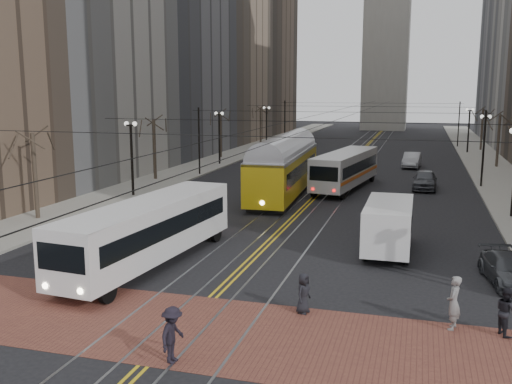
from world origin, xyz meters
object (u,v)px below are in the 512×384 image
Objects in this scene: pedestrian_c at (506,311)px; pedestrian_a at (303,293)px; pedestrian_b at (454,303)px; rear_bus at (346,171)px; sedan_grey at (425,180)px; transit_bus at (149,233)px; sedan_parked at (508,269)px; sedan_silver at (412,160)px; cargo_van at (388,228)px; pedestrian_d at (172,335)px; streetcar at (284,172)px.

pedestrian_a is at bearing 68.38° from pedestrian_c.
pedestrian_b is 1.15× the size of pedestrian_c.
pedestrian_c is (1.71, 0.00, -0.13)m from pedestrian_b.
rear_bus is 7.75× the size of pedestrian_a.
sedan_grey reaches higher than pedestrian_a.
transit_bus is 2.87× the size of sedan_parked.
sedan_parked is (4.73, -37.60, -0.18)m from sedan_silver.
pedestrian_b reaches higher than sedan_parked.
pedestrian_b is (2.76, -9.13, -0.33)m from cargo_van.
pedestrian_a is at bearing -77.24° from rear_bus.
cargo_van is at bearing 31.19° from transit_bus.
pedestrian_c is 0.94× the size of pedestrian_d.
sedan_silver is at bearing -16.45° from pedestrian_c.
transit_bus is 2.54× the size of sedan_silver.
pedestrian_a is (-2.56, -9.13, -0.52)m from cargo_van.
streetcar reaches higher than sedan_grey.
cargo_van is at bearing 137.78° from sedan_parked.
pedestrian_c is at bearing -73.09° from pedestrian_a.
sedan_parked is at bearing -54.03° from streetcar.
transit_bus is at bearing -98.31° from streetcar.
pedestrian_d reaches higher than sedan_grey.
sedan_silver is (5.14, 15.55, -0.76)m from rear_bus.
sedan_silver is at bearing 12.81° from pedestrian_a.
streetcar is 3.66× the size of sedan_parked.
sedan_grey is at bearing -16.55° from pedestrian_c.
pedestrian_b is (11.63, -23.47, -0.88)m from streetcar.
pedestrian_a is (-3.11, -43.33, -0.02)m from sedan_silver.
rear_bus reaches higher than transit_bus.
pedestrian_b is 9.76m from pedestrian_d.
pedestrian_b reaches higher than sedan_silver.
sedan_silver is 2.72× the size of pedestrian_d.
sedan_parked is 15.30m from pedestrian_d.
cargo_van is at bearing -150.60° from pedestrian_b.
pedestrian_b reaches higher than pedestrian_a.
transit_bus is 12.04m from cargo_van.
streetcar reaches higher than transit_bus.
pedestrian_c is at bearing 102.59° from pedestrian_b.
pedestrian_a is at bearing -153.27° from sedan_parked.
transit_bus is 1.03× the size of rear_bus.
streetcar is at bearing 119.14° from sedan_parked.
sedan_grey is at bearing 84.65° from cargo_van.
pedestrian_b is at bearing -66.25° from streetcar.
rear_bus is at bearing -152.59° from pedestrian_b.
transit_bus is 41.07m from sedan_silver.
pedestrian_d is at bearing 94.74° from pedestrian_c.
transit_bus is 16.24m from sedan_parked.
pedestrian_d is at bearing -46.59° from pedestrian_b.
rear_bus is (6.23, 23.91, 0.01)m from transit_bus.
pedestrian_c is (13.34, -23.47, -1.00)m from streetcar.
pedestrian_d is (-10.09, -5.00, 0.05)m from pedestrian_c.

